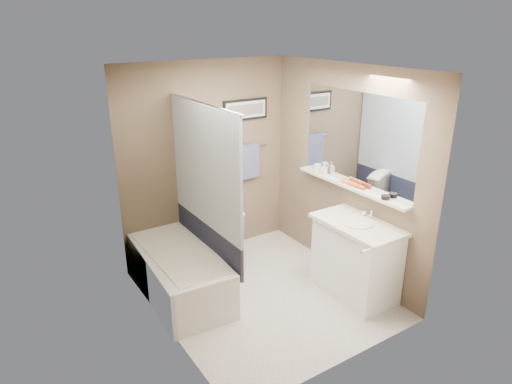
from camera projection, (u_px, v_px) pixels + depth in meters
ground at (263, 294)px, 4.98m from camera, size 2.50×2.50×0.00m
ceiling at (265, 70)px, 4.14m from camera, size 2.20×2.50×0.04m
wall_back at (207, 162)px, 5.52m from camera, size 2.20×0.04×2.40m
wall_front at (351, 238)px, 3.59m from camera, size 2.20×0.04×2.40m
wall_left at (162, 215)px, 4.00m from camera, size 0.04×2.50×2.40m
wall_right at (344, 173)px, 5.11m from camera, size 0.04×2.50×2.40m
tile_surround at (143, 217)px, 4.46m from camera, size 0.02×1.55×2.00m
curtain_rod at (202, 103)px, 4.45m from camera, size 0.02×1.55×0.02m
curtain_upper at (205, 167)px, 4.67m from camera, size 0.03×1.45×1.28m
curtain_lower at (208, 239)px, 4.96m from camera, size 0.03×1.45×0.36m
mirror at (357, 139)px, 4.85m from camera, size 0.02×1.60×1.00m
shelf at (350, 186)px, 5.00m from camera, size 0.12×1.60×0.03m
towel_bar at (246, 148)px, 5.76m from camera, size 0.60×0.02×0.02m
towel at (247, 162)px, 5.80m from camera, size 0.34×0.05×0.44m
art_frame at (245, 110)px, 5.60m from camera, size 0.62×0.02×0.26m
art_mat at (246, 110)px, 5.59m from camera, size 0.56×0.00×0.20m
art_image at (246, 110)px, 5.59m from camera, size 0.50×0.00×0.13m
door at (397, 243)px, 3.93m from camera, size 0.80×0.02×2.00m
door_handle at (366, 251)px, 3.81m from camera, size 0.10×0.02×0.02m
bathtub at (179, 273)px, 4.92m from camera, size 0.79×1.54×0.50m
tub_rim at (178, 253)px, 4.83m from camera, size 0.56×1.36×0.02m
toilet at (220, 232)px, 5.49m from camera, size 0.72×0.93×0.83m
vanity at (355, 260)px, 4.88m from camera, size 0.54×0.92×0.80m
countertop at (358, 225)px, 4.73m from camera, size 0.54×0.96×0.04m
sink_basin at (357, 222)px, 4.71m from camera, size 0.34×0.34×0.01m
faucet_spout at (371, 214)px, 4.80m from camera, size 0.02×0.02×0.10m
faucet_knob at (364, 213)px, 4.89m from camera, size 0.05×0.05×0.05m
candle_bowl_near at (385, 197)px, 4.59m from camera, size 0.09×0.09×0.04m
hair_brush_front at (357, 186)px, 4.91m from camera, size 0.06×0.22×0.04m
hair_brush_back at (349, 183)px, 5.00m from camera, size 0.07×0.22×0.04m
pink_comb at (341, 181)px, 5.10m from camera, size 0.04×0.16×0.01m
glass_jar at (318, 168)px, 5.41m from camera, size 0.08×0.08×0.10m
soap_bottle at (324, 169)px, 5.32m from camera, size 0.07×0.07×0.14m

